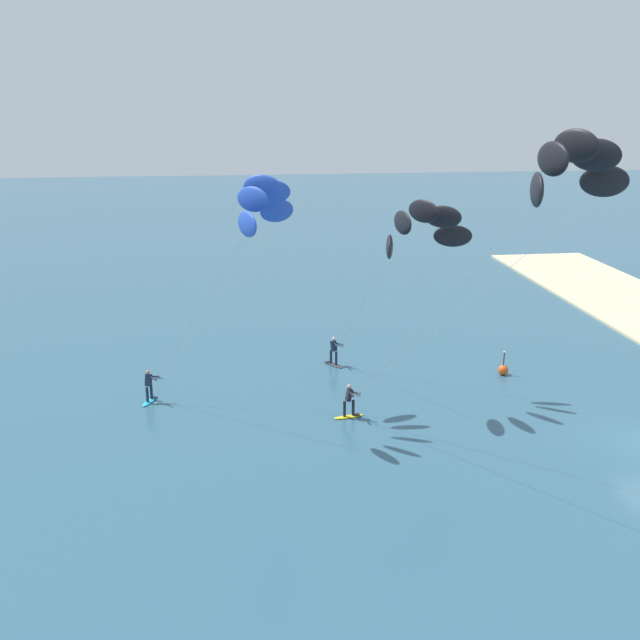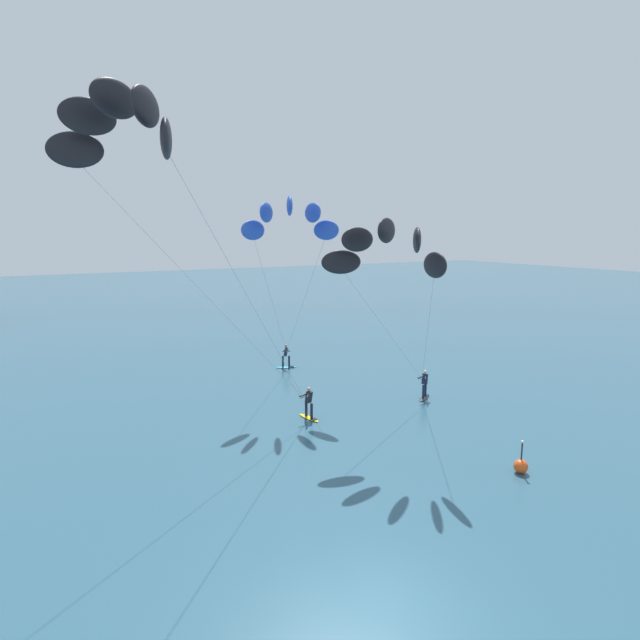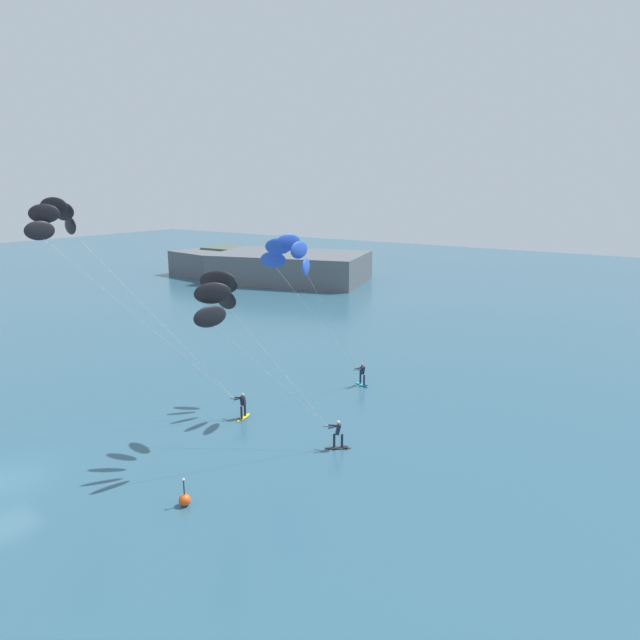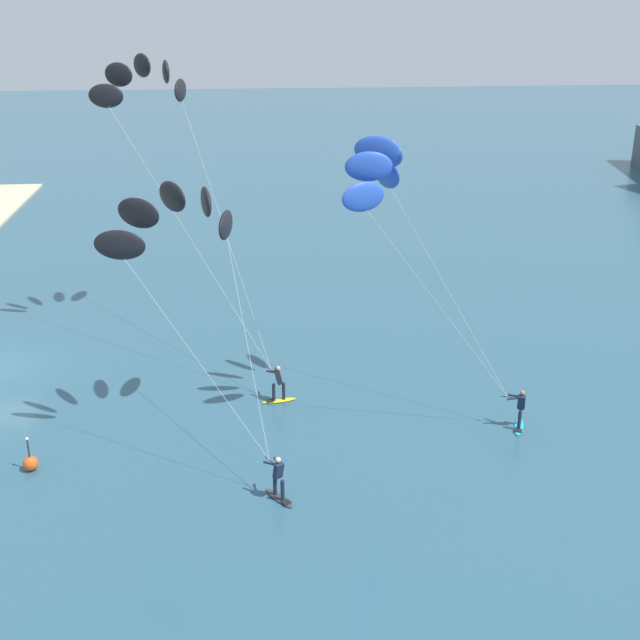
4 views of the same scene
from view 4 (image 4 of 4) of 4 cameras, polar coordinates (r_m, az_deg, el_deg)
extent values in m
plane|color=#2D566B|center=(41.41, -21.25, -3.13)|extent=(240.00, 240.00, 0.00)
ellipsoid|color=yellow|center=(35.58, -2.88, -5.63)|extent=(0.64, 1.54, 0.08)
cube|color=black|center=(35.47, -3.54, -5.64)|extent=(0.34, 0.33, 0.02)
cylinder|color=black|center=(35.43, -2.55, -4.97)|extent=(0.14, 0.14, 0.78)
cylinder|color=black|center=(35.34, -3.24, -5.05)|extent=(0.14, 0.14, 0.78)
cube|color=black|center=(35.07, -2.92, -4.00)|extent=(0.36, 0.37, 0.63)
sphere|color=tan|center=(34.89, -2.93, -3.38)|extent=(0.20, 0.20, 0.20)
cylinder|color=black|center=(35.42, -3.43, -3.48)|extent=(0.48, 0.32, 0.03)
cylinder|color=black|center=(35.15, -3.33, -3.63)|extent=(0.43, 0.54, 0.15)
cylinder|color=black|center=(35.26, -3.03, -3.54)|extent=(0.61, 0.20, 0.15)
ellipsoid|color=black|center=(42.17, -9.71, 15.51)|extent=(1.72, 0.69, 1.10)
ellipsoid|color=black|center=(41.75, -10.70, 16.65)|extent=(1.72, 0.59, 1.10)
ellipsoid|color=black|center=(41.18, -12.31, 16.96)|extent=(1.60, 1.17, 1.10)
ellipsoid|color=black|center=(40.70, -13.88, 16.28)|extent=(1.24, 1.56, 1.10)
ellipsoid|color=black|center=(40.51, -14.71, 14.88)|extent=(0.69, 1.72, 1.10)
cylinder|color=#B2B2B7|center=(38.25, -6.78, 6.65)|extent=(9.83, 3.87, 10.40)
cylinder|color=#B2B2B7|center=(37.34, -9.34, 6.13)|extent=(7.78, 7.16, 10.40)
ellipsoid|color=#333338|center=(29.25, -2.88, -12.29)|extent=(1.44, 1.14, 0.08)
cube|color=black|center=(28.95, -2.38, -12.56)|extent=(0.39, 0.40, 0.02)
cylinder|color=#192338|center=(29.16, -3.16, -11.40)|extent=(0.14, 0.14, 0.78)
cylinder|color=#192338|center=(28.86, -2.63, -11.77)|extent=(0.14, 0.14, 0.78)
cube|color=#192338|center=(28.64, -2.92, -10.43)|extent=(0.43, 0.43, 0.63)
sphere|color=beige|center=(28.41, -2.94, -9.72)|extent=(0.20, 0.20, 0.20)
cylinder|color=black|center=(28.94, -3.56, -9.72)|extent=(0.48, 0.32, 0.03)
cylinder|color=#192338|center=(28.68, -3.43, -9.96)|extent=(0.42, 0.54, 0.15)
cylinder|color=#192338|center=(28.79, -3.06, -9.83)|extent=(0.61, 0.20, 0.15)
ellipsoid|color=black|center=(31.95, -6.59, 6.60)|extent=(1.94, 0.73, 1.10)
ellipsoid|color=black|center=(31.30, -7.96, 8.17)|extent=(1.94, 0.64, 1.10)
ellipsoid|color=black|center=(30.56, -10.27, 8.48)|extent=(1.79, 1.30, 1.10)
ellipsoid|color=black|center=(30.06, -12.57, 7.29)|extent=(1.36, 1.75, 1.10)
ellipsoid|color=black|center=(30.01, -13.80, 5.10)|extent=(0.73, 1.94, 1.10)
cylinder|color=#B2B2B7|center=(30.19, -5.15, -1.41)|extent=(6.19, 1.32, 6.51)
cylinder|color=#B2B2B7|center=(29.18, -8.78, -2.45)|extent=(3.83, 5.05, 6.51)
ellipsoid|color=#23ADD1|center=(34.48, 13.70, -7.23)|extent=(1.53, 0.90, 0.08)
cube|color=black|center=(34.10, 13.66, -7.48)|extent=(0.37, 0.37, 0.02)
cylinder|color=#192338|center=(34.48, 13.79, -6.43)|extent=(0.14, 0.14, 0.78)
cylinder|color=#192338|center=(34.09, 13.74, -6.77)|extent=(0.14, 0.14, 0.78)
cube|color=#192338|center=(33.97, 13.87, -5.58)|extent=(0.41, 0.40, 0.63)
sphere|color=#9E7051|center=(33.78, 13.93, -4.95)|extent=(0.20, 0.20, 0.20)
cylinder|color=black|center=(33.91, 12.96, -5.25)|extent=(0.23, 0.52, 0.03)
cylinder|color=#192338|center=(33.79, 13.41, -5.34)|extent=(0.09, 0.60, 0.15)
cylinder|color=#192338|center=(33.99, 13.44, -5.17)|extent=(0.48, 0.50, 0.15)
ellipsoid|color=blue|center=(33.79, 4.72, 10.08)|extent=(1.76, 0.98, 1.10)
ellipsoid|color=blue|center=(32.88, 4.49, 11.46)|extent=(1.47, 1.49, 1.10)
ellipsoid|color=blue|center=(31.58, 3.99, 11.73)|extent=(0.96, 1.76, 1.10)
ellipsoid|color=blue|center=(30.42, 3.41, 10.64)|extent=(0.33, 1.77, 1.10)
ellipsoid|color=blue|center=(29.91, 3.03, 8.57)|extent=(0.98, 1.76, 1.10)
cylinder|color=#B2B2B7|center=(33.51, 8.86, 2.16)|extent=(4.04, 4.50, 7.99)
cylinder|color=#B2B2B7|center=(31.61, 8.31, 0.98)|extent=(0.26, 6.03, 7.99)
sphere|color=#EA5119|center=(32.47, -19.53, -9.41)|extent=(0.56, 0.56, 0.56)
cylinder|color=#262628|center=(32.16, -19.67, -8.44)|extent=(0.06, 0.06, 0.70)
sphere|color=#F2F2CC|center=(31.96, -19.77, -7.81)|extent=(0.12, 0.12, 0.12)
camera|label=1|loc=(65.19, 0.74, 20.48)|focal=42.84mm
camera|label=2|loc=(48.44, -31.58, 10.46)|focal=28.61mm
camera|label=3|loc=(26.39, -76.88, 0.89)|focal=32.80mm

